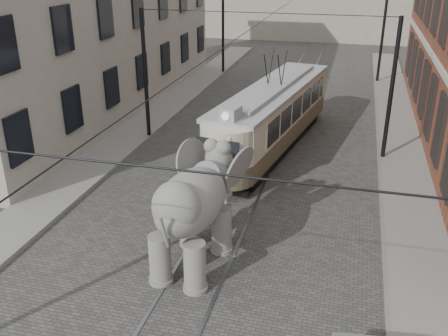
% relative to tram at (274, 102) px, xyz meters
% --- Properties ---
extents(ground, '(120.00, 120.00, 0.00)m').
position_rel_tram_xyz_m(ground, '(-0.34, -6.24, -2.16)').
color(ground, '#484542').
extents(tram_rails, '(1.54, 80.00, 0.02)m').
position_rel_tram_xyz_m(tram_rails, '(-0.34, -6.24, -2.15)').
color(tram_rails, slate).
rests_on(tram_rails, ground).
extents(sidewalk_right, '(2.00, 60.00, 0.15)m').
position_rel_tram_xyz_m(sidewalk_right, '(5.66, -6.24, -2.08)').
color(sidewalk_right, slate).
rests_on(sidewalk_right, ground).
extents(sidewalk_left, '(2.00, 60.00, 0.15)m').
position_rel_tram_xyz_m(sidewalk_left, '(-6.84, -6.24, -2.08)').
color(sidewalk_left, slate).
rests_on(sidewalk_left, ground).
extents(stucco_building, '(7.00, 24.00, 10.00)m').
position_rel_tram_xyz_m(stucco_building, '(-11.34, 3.76, 2.84)').
color(stucco_building, gray).
rests_on(stucco_building, ground).
extents(catenary, '(11.00, 30.20, 6.00)m').
position_rel_tram_xyz_m(catenary, '(-0.54, -1.24, 0.84)').
color(catenary, black).
rests_on(catenary, ground).
extents(tram, '(4.01, 11.10, 4.32)m').
position_rel_tram_xyz_m(tram, '(0.00, 0.00, 0.00)').
color(tram, '#BDB799').
rests_on(tram, ground).
extents(elephant, '(3.35, 5.45, 3.18)m').
position_rel_tram_xyz_m(elephant, '(-0.63, -9.85, -0.57)').
color(elephant, slate).
rests_on(elephant, ground).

